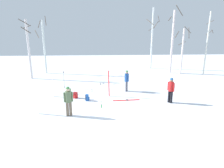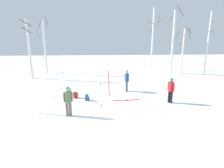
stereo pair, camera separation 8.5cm
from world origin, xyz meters
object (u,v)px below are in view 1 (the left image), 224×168
at_px(birch_tree_1, 44,46).
at_px(birch_tree_0, 29,49).
at_px(ski_poles_1, 64,79).
at_px(birch_tree_5, 207,43).
at_px(water_bottle_1, 101,106).
at_px(birch_tree_3, 172,41).
at_px(ski_pair_lying_0, 126,100).
at_px(backpack_0, 69,91).
at_px(ski_pair_planted_0, 37,98).
at_px(birch_tree_2, 152,38).
at_px(water_bottle_0, 92,91).
at_px(ski_poles_0, 101,92).
at_px(backpack_2, 87,98).
at_px(person_2, 127,79).
at_px(backpack_1, 75,95).
at_px(ski_pair_planted_1, 53,84).
at_px(person_1, 68,99).
at_px(person_0, 171,89).
at_px(birch_tree_4, 183,50).
at_px(ski_pair_planted_2, 109,84).

bearing_deg(birch_tree_1, birch_tree_0, -105.33).
relative_size(ski_poles_1, birch_tree_5, 0.21).
relative_size(water_bottle_1, birch_tree_3, 0.03).
height_order(ski_pair_lying_0, backpack_0, backpack_0).
xyz_separation_m(ski_pair_planted_0, birch_tree_2, (10.34, 14.22, 3.02)).
distance_m(water_bottle_0, water_bottle_1, 3.44).
xyz_separation_m(ski_poles_0, birch_tree_1, (-6.34, 10.30, 2.41)).
height_order(backpack_2, water_bottle_0, backpack_2).
height_order(person_2, birch_tree_1, birch_tree_1).
relative_size(ski_pair_planted_0, birch_tree_0, 0.33).
height_order(ski_pair_planted_0, backpack_1, ski_pair_planted_0).
distance_m(backpack_1, birch_tree_2, 14.84).
distance_m(ski_pair_planted_1, water_bottle_1, 4.32).
bearing_deg(birch_tree_2, birch_tree_5, -39.98).
xyz_separation_m(ski_poles_1, backpack_1, (1.26, -2.71, -0.55)).
xyz_separation_m(person_1, birch_tree_2, (8.53, 14.58, 2.98)).
distance_m(person_0, birch_tree_1, 15.40).
bearing_deg(birch_tree_0, person_0, -33.71).
xyz_separation_m(backpack_2, birch_tree_5, (12.66, 7.95, 3.24)).
bearing_deg(ski_pair_planted_1, birch_tree_4, 30.59).
relative_size(water_bottle_0, birch_tree_1, 0.04).
relative_size(person_2, water_bottle_0, 6.67).
bearing_deg(birch_tree_2, birch_tree_3, -63.80).
height_order(person_2, water_bottle_0, person_2).
relative_size(ski_pair_planted_1, water_bottle_0, 7.76).
relative_size(person_2, birch_tree_2, 0.22).
distance_m(ski_pair_planted_0, birch_tree_0, 10.02).
height_order(ski_pair_planted_1, water_bottle_1, ski_pair_planted_1).
distance_m(water_bottle_0, birch_tree_2, 13.16).
xyz_separation_m(ski_poles_1, birch_tree_5, (14.81, 4.64, 2.70)).
bearing_deg(ski_pair_planted_0, water_bottle_0, 54.19).
relative_size(ski_pair_planted_0, ski_pair_planted_1, 0.96).
bearing_deg(backpack_2, birch_tree_3, 44.57).
bearing_deg(ski_pair_planted_0, birch_tree_4, 39.41).
bearing_deg(person_2, person_0, -47.46).
xyz_separation_m(ski_pair_planted_2, birch_tree_4, (8.70, 7.64, 1.71)).
distance_m(ski_pair_planted_2, backpack_1, 2.56).
height_order(ski_poles_1, birch_tree_4, birch_tree_4).
bearing_deg(birch_tree_3, ski_poles_0, -130.86).
height_order(person_0, ski_pair_lying_0, person_0).
bearing_deg(ski_poles_1, birch_tree_2, 42.00).
xyz_separation_m(backpack_1, birch_tree_1, (-4.51, 9.22, 2.93)).
xyz_separation_m(ski_poles_0, birch_tree_4, (9.29, 9.02, 1.95)).
xyz_separation_m(backpack_1, birch_tree_4, (11.13, 7.95, 2.47)).
relative_size(ski_pair_planted_1, birch_tree_5, 0.29).
bearing_deg(ski_poles_0, person_2, 50.63).
distance_m(ski_pair_planted_0, backpack_0, 3.90).
height_order(water_bottle_1, birch_tree_2, birch_tree_2).
distance_m(person_0, birch_tree_0, 14.26).
bearing_deg(ski_pair_planted_0, ski_pair_planted_1, 86.83).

